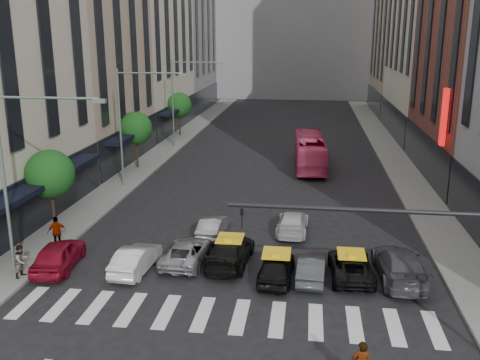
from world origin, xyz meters
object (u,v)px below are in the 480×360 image
(streetlamp_mid, at_px, (132,113))
(streetlamp_near, at_px, (21,161))
(taxi_left, at_px, (230,251))
(taxi_center, at_px, (276,267))
(car_white_front, at_px, (136,259))
(car_red, at_px, (59,255))
(streetlamp_far, at_px, (181,91))
(pedestrian_far, at_px, (57,232))
(pedestrian_near, at_px, (21,261))
(bus, at_px, (310,151))

(streetlamp_mid, bearing_deg, streetlamp_near, -90.00)
(taxi_left, xyz_separation_m, taxi_center, (2.50, -1.53, -0.02))
(streetlamp_near, xyz_separation_m, car_white_front, (4.84, 1.32, -5.24))
(car_red, bearing_deg, streetlamp_far, -94.42)
(taxi_left, relative_size, pedestrian_far, 2.75)
(car_white_front, distance_m, taxi_left, 4.82)
(streetlamp_near, height_order, taxi_left, streetlamp_near)
(taxi_center, height_order, pedestrian_far, pedestrian_far)
(streetlamp_far, xyz_separation_m, pedestrian_far, (-0.36, -28.52, -4.87))
(streetlamp_mid, relative_size, car_red, 2.05)
(streetlamp_near, relative_size, car_white_front, 2.24)
(pedestrian_near, bearing_deg, taxi_left, -59.99)
(streetlamp_far, height_order, taxi_left, streetlamp_far)
(car_red, relative_size, bus, 0.42)
(car_red, xyz_separation_m, pedestrian_far, (-1.20, 2.35, 0.29))
(streetlamp_mid, height_order, taxi_center, streetlamp_mid)
(streetlamp_far, height_order, car_red, streetlamp_far)
(streetlamp_near, bearing_deg, taxi_center, 5.93)
(streetlamp_near, height_order, car_red, streetlamp_near)
(taxi_center, relative_size, pedestrian_near, 2.46)
(streetlamp_near, xyz_separation_m, pedestrian_far, (-0.36, 3.48, -4.87))
(streetlamp_far, height_order, car_white_front, streetlamp_far)
(streetlamp_mid, distance_m, pedestrian_far, 13.44)
(pedestrian_far, bearing_deg, streetlamp_far, -126.07)
(streetlamp_near, xyz_separation_m, bus, (13.44, 24.62, -4.44))
(streetlamp_mid, height_order, taxi_left, streetlamp_mid)
(streetlamp_far, bearing_deg, streetlamp_mid, -90.00)
(pedestrian_far, bearing_deg, car_red, 81.69)
(streetlamp_mid, relative_size, taxi_left, 1.84)
(car_red, bearing_deg, car_white_front, 176.77)
(taxi_center, bearing_deg, taxi_left, -28.74)
(streetlamp_far, relative_size, bus, 0.86)
(streetlamp_near, xyz_separation_m, taxi_left, (9.44, 2.77, -5.20))
(streetlamp_far, relative_size, car_white_front, 2.24)
(car_white_front, xyz_separation_m, taxi_center, (7.10, -0.08, 0.02))
(streetlamp_mid, height_order, bus, streetlamp_mid)
(streetlamp_mid, relative_size, car_white_front, 2.24)
(taxi_left, bearing_deg, streetlamp_mid, -50.93)
(car_red, relative_size, pedestrian_near, 2.68)
(streetlamp_near, distance_m, streetlamp_mid, 16.00)
(car_white_front, relative_size, pedestrian_far, 2.26)
(car_red, relative_size, pedestrian_far, 2.47)
(streetlamp_near, xyz_separation_m, pedestrian_near, (-0.36, -0.30, -4.94))
(taxi_center, xyz_separation_m, pedestrian_near, (-12.30, -1.54, 0.28))
(taxi_left, distance_m, pedestrian_far, 9.83)
(streetlamp_far, relative_size, taxi_left, 1.84)
(bus, xyz_separation_m, pedestrian_far, (-13.80, -21.14, -0.42))
(car_red, bearing_deg, streetlamp_near, 47.24)
(streetlamp_mid, xyz_separation_m, streetlamp_far, (0.00, 16.00, 0.00))
(streetlamp_near, xyz_separation_m, streetlamp_far, (0.00, 32.00, 0.00))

